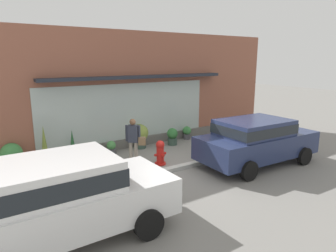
# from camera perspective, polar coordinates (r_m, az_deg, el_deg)

# --- Properties ---
(ground_plane) EXTENTS (60.00, 60.00, 0.00)m
(ground_plane) POSITION_cam_1_polar(r_m,az_deg,el_deg) (10.23, 2.82, -7.51)
(ground_plane) COLOR gray
(curb_strip) EXTENTS (14.00, 0.24, 0.12)m
(curb_strip) POSITION_cam_1_polar(r_m,az_deg,el_deg) (10.06, 3.50, -7.50)
(curb_strip) COLOR #B2B2AD
(curb_strip) RESTS_ON ground_plane
(storefront) EXTENTS (14.00, 0.81, 4.60)m
(storefront) POSITION_cam_1_polar(r_m,az_deg,el_deg) (12.37, -5.98, 6.65)
(storefront) COLOR #935642
(storefront) RESTS_ON ground_plane
(fire_hydrant) EXTENTS (0.43, 0.41, 0.84)m
(fire_hydrant) POSITION_cam_1_polar(r_m,az_deg,el_deg) (10.20, -1.48, -5.03)
(fire_hydrant) COLOR red
(fire_hydrant) RESTS_ON ground_plane
(pedestrian_with_handbag) EXTENTS (0.56, 0.51, 1.58)m
(pedestrian_with_handbag) POSITION_cam_1_polar(r_m,az_deg,el_deg) (10.16, -6.52, -2.30)
(pedestrian_with_handbag) COLOR #9E9384
(pedestrian_with_handbag) RESTS_ON ground_plane
(parked_car_navy) EXTENTS (4.29, 2.14, 1.56)m
(parked_car_navy) POSITION_cam_1_polar(r_m,az_deg,el_deg) (10.52, 16.36, -2.40)
(parked_car_navy) COLOR navy
(parked_car_navy) RESTS_ON ground_plane
(parked_car_white) EXTENTS (4.36, 2.05, 1.67)m
(parked_car_white) POSITION_cam_1_polar(r_m,az_deg,el_deg) (6.29, -19.88, -12.34)
(parked_car_white) COLOR white
(parked_car_white) RESTS_ON ground_plane
(potted_plant_doorstep) EXTENTS (0.45, 0.45, 0.71)m
(potted_plant_doorstep) POSITION_cam_1_polar(r_m,az_deg,el_deg) (12.53, 0.83, -1.93)
(potted_plant_doorstep) COLOR #33473D
(potted_plant_doorstep) RESTS_ON ground_plane
(potted_plant_by_entrance) EXTENTS (0.70, 0.70, 0.97)m
(potted_plant_by_entrance) POSITION_cam_1_polar(r_m,az_deg,el_deg) (12.11, -5.39, -1.70)
(potted_plant_by_entrance) COLOR #33473D
(potted_plant_by_entrance) RESTS_ON ground_plane
(potted_plant_corner_tall) EXTENTS (0.26, 0.26, 1.37)m
(potted_plant_corner_tall) POSITION_cam_1_polar(r_m,az_deg,el_deg) (10.88, -22.38, -3.56)
(potted_plant_corner_tall) COLOR #9E6042
(potted_plant_corner_tall) RESTS_ON ground_plane
(potted_plant_trailing_edge) EXTENTS (0.36, 0.36, 0.49)m
(potted_plant_trailing_edge) POSITION_cam_1_polar(r_m,az_deg,el_deg) (11.61, -10.72, -4.01)
(potted_plant_trailing_edge) COLOR #4C4C51
(potted_plant_trailing_edge) RESTS_ON ground_plane
(potted_plant_window_right) EXTENTS (0.26, 0.26, 1.10)m
(potted_plant_window_right) POSITION_cam_1_polar(r_m,az_deg,el_deg) (11.14, -17.64, -3.54)
(potted_plant_window_right) COLOR #9E6042
(potted_plant_window_right) RESTS_ON ground_plane
(potted_plant_window_center) EXTENTS (0.38, 0.38, 0.58)m
(potted_plant_window_center) POSITION_cam_1_polar(r_m,az_deg,el_deg) (13.48, 3.61, -1.20)
(potted_plant_window_center) COLOR #4C4C51
(potted_plant_window_center) RESTS_ON ground_plane
(potted_plant_near_hydrant) EXTENTS (0.69, 0.69, 0.90)m
(potted_plant_near_hydrant) POSITION_cam_1_polar(r_m,az_deg,el_deg) (10.89, -27.55, -4.97)
(potted_plant_near_hydrant) COLOR #B7B2A3
(potted_plant_near_hydrant) RESTS_ON ground_plane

